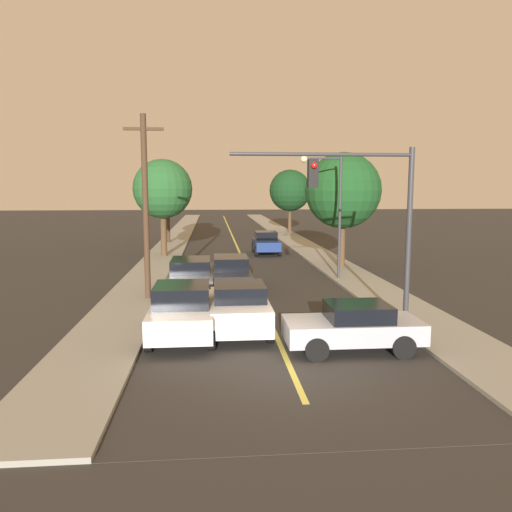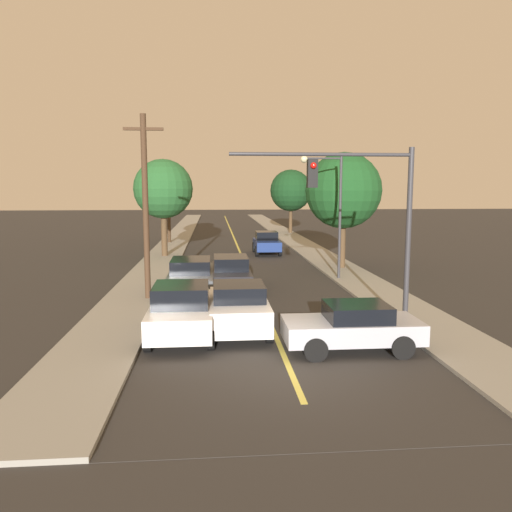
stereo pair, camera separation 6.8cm
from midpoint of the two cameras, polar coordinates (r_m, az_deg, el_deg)
The scene contains 17 objects.
ground_plane at distance 13.22m, azimuth 4.12°, elevation -13.05°, with size 200.00×200.00×0.00m, color #2D2B28.
road_surface at distance 48.47m, azimuth -2.53°, elevation 2.16°, with size 8.23×80.00×0.01m.
sidewalk_left at distance 48.54m, azimuth -8.88°, elevation 2.15°, with size 2.50×80.00×0.12m.
sidewalk_right at distance 48.98m, azimuth 3.76°, elevation 2.28°, with size 2.50×80.00×0.12m.
car_near_lane_front at distance 16.36m, azimuth -1.89°, elevation -5.87°, with size 1.98×4.02×1.65m.
car_near_lane_second at distance 23.47m, azimuth -2.82°, elevation -1.83°, with size 1.89×4.86×1.56m.
car_outer_lane_front at distance 15.93m, azimuth -8.36°, elevation -6.18°, with size 2.03×4.30×1.74m.
car_outer_lane_second at distance 22.63m, azimuth -7.33°, elevation -2.19°, with size 2.07×5.08×1.58m.
car_far_oncoming at distance 35.84m, azimuth 1.27°, elevation 1.53°, with size 1.85×3.81×1.63m.
car_crossing_right at distance 14.85m, azimuth 11.12°, elevation -7.89°, with size 3.93×1.89×1.39m.
traffic_signal_mast at distance 16.78m, azimuth 12.52°, elevation 5.94°, with size 6.03×0.42×5.90m.
streetlamp_right at distance 25.55m, azimuth 8.48°, elevation 6.56°, with size 2.13×0.36×6.21m.
utility_pole_left at distance 21.07m, azimuth -12.43°, elevation 5.83°, with size 1.60×0.24×7.55m.
tree_left_near at distance 34.49m, azimuth -10.51°, elevation 7.52°, with size 3.99×3.99×6.54m.
tree_left_far at distance 43.19m, azimuth -9.96°, elevation 7.61°, with size 3.24×3.24×6.21m.
tree_right_near at distance 29.22m, azimuth 10.03°, elevation 7.36°, with size 4.35×4.35×6.63m.
tree_right_far at distance 52.02m, azimuth 4.04°, elevation 7.47°, with size 4.28×4.28×6.52m.
Camera 2 is at (-1.94, -12.21, 4.68)m, focal length 35.00 mm.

